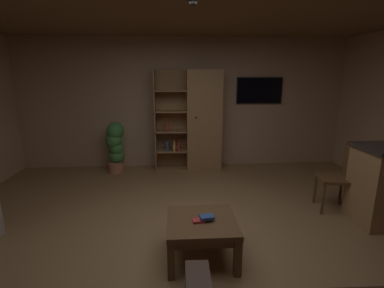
% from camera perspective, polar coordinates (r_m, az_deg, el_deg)
% --- Properties ---
extents(floor, '(6.58, 5.70, 0.02)m').
position_cam_1_polar(floor, '(3.38, 0.47, -19.45)').
color(floor, olive).
rests_on(floor, ground).
extents(wall_back, '(6.70, 0.06, 2.59)m').
position_cam_1_polar(wall_back, '(5.73, -1.64, 8.24)').
color(wall_back, tan).
rests_on(wall_back, ground).
extents(window_pane_back, '(0.57, 0.01, 0.95)m').
position_cam_1_polar(window_pane_back, '(5.71, -4.87, 7.01)').
color(window_pane_back, white).
extents(bookshelf_cabinet, '(1.31, 0.41, 1.97)m').
position_cam_1_polar(bookshelf_cabinet, '(5.52, 1.54, 4.63)').
color(bookshelf_cabinet, '#997047').
rests_on(bookshelf_cabinet, ground).
extents(coffee_table, '(0.70, 0.67, 0.43)m').
position_cam_1_polar(coffee_table, '(2.95, 1.99, -16.71)').
color(coffee_table, brown).
rests_on(coffee_table, ground).
extents(table_book_0, '(0.12, 0.10, 0.02)m').
position_cam_1_polar(table_book_0, '(2.86, 1.32, -15.45)').
color(table_book_0, '#B22D2D').
rests_on(table_book_0, coffee_table).
extents(table_book_1, '(0.15, 0.12, 0.03)m').
position_cam_1_polar(table_book_1, '(2.88, 3.06, -14.75)').
color(table_book_1, '#2D4C8C').
rests_on(table_book_1, coffee_table).
extents(dining_chair, '(0.49, 0.49, 0.92)m').
position_cam_1_polar(dining_chair, '(4.36, 28.25, -5.45)').
color(dining_chair, brown).
rests_on(dining_chair, ground).
extents(potted_floor_plant, '(0.35, 0.34, 0.99)m').
position_cam_1_polar(potted_floor_plant, '(5.59, -15.40, -0.35)').
color(potted_floor_plant, '#B77051').
rests_on(potted_floor_plant, ground).
extents(wall_mounted_tv, '(0.93, 0.06, 0.52)m').
position_cam_1_polar(wall_mounted_tv, '(5.91, 13.65, 10.63)').
color(wall_mounted_tv, black).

